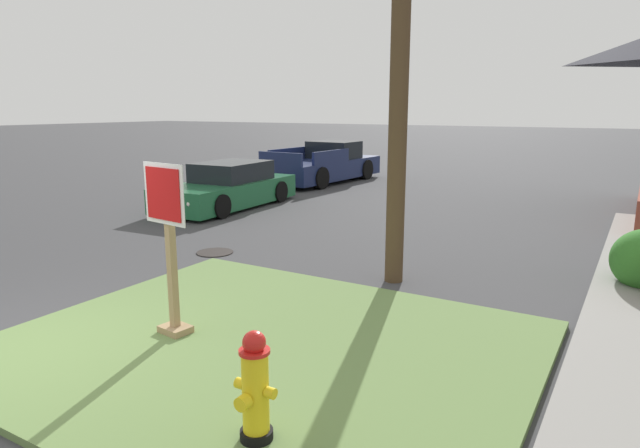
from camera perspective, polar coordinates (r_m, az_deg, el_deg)
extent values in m
plane|color=#3D3D3F|center=(7.23, -29.29, -11.99)|extent=(160.00, 160.00, 0.00)
cube|color=#668447|center=(6.56, -5.99, -12.48)|extent=(5.93, 5.03, 0.08)
cylinder|color=black|center=(4.87, -6.57, -20.75)|extent=(0.28, 0.28, 0.08)
cylinder|color=yellow|center=(4.68, -6.68, -16.85)|extent=(0.22, 0.22, 0.68)
cylinder|color=red|center=(4.52, -6.79, -12.91)|extent=(0.25, 0.25, 0.03)
sphere|color=red|center=(4.49, -6.82, -12.05)|extent=(0.19, 0.19, 0.19)
cube|color=red|center=(4.46, -6.84, -11.22)|extent=(0.04, 0.04, 0.04)
cylinder|color=yellow|center=(4.75, -8.19, -15.99)|extent=(0.08, 0.09, 0.09)
cylinder|color=yellow|center=(4.59, -5.13, -16.98)|extent=(0.08, 0.09, 0.09)
cylinder|color=yellow|center=(4.58, -7.94, -17.81)|extent=(0.12, 0.09, 0.12)
cube|color=#A3845B|center=(6.72, -15.12, -2.87)|extent=(0.10, 0.10, 1.99)
cube|color=#A3845B|center=(7.02, -14.69, -10.45)|extent=(0.39, 0.32, 0.08)
cube|color=white|center=(6.55, -15.81, 3.00)|extent=(0.70, 0.10, 0.70)
cube|color=red|center=(6.54, -15.91, 2.99)|extent=(0.60, 0.09, 0.60)
cylinder|color=black|center=(10.84, -10.79, -2.90)|extent=(0.70, 0.70, 0.02)
cube|color=#1E6038|center=(15.65, -9.52, 3.21)|extent=(1.98, 4.58, 0.64)
cube|color=black|center=(15.75, -9.10, 5.34)|extent=(1.62, 2.14, 0.56)
cylinder|color=black|center=(14.07, -10.23, 1.80)|extent=(0.25, 0.63, 0.62)
cylinder|color=black|center=(15.14, -15.21, 2.28)|extent=(0.25, 0.63, 0.62)
cylinder|color=black|center=(16.33, -4.22, 3.35)|extent=(0.25, 0.63, 0.62)
cylinder|color=black|center=(17.26, -8.92, 3.70)|extent=(0.25, 0.63, 0.62)
sphere|color=white|center=(13.63, -13.33, 2.02)|extent=(0.14, 0.14, 0.14)
sphere|color=red|center=(17.15, -3.64, 4.31)|extent=(0.12, 0.12, 0.12)
sphere|color=white|center=(14.34, -16.53, 2.33)|extent=(0.14, 0.14, 0.14)
sphere|color=red|center=(17.72, -6.58, 4.50)|extent=(0.12, 0.12, 0.12)
cube|color=#19234C|center=(20.71, 0.33, 5.73)|extent=(2.27, 5.40, 0.68)
cube|color=black|center=(21.27, 1.44, 7.63)|extent=(1.82, 1.47, 0.68)
cube|color=#19234C|center=(20.44, -3.34, 7.21)|extent=(0.22, 2.23, 0.44)
cube|color=#19234C|center=(19.37, 1.16, 6.96)|extent=(0.22, 2.23, 0.44)
cube|color=#19234C|center=(18.55, -4.12, 6.72)|extent=(1.79, 0.20, 0.44)
cylinder|color=black|center=(22.55, 0.57, 5.94)|extent=(0.30, 0.77, 0.76)
cylinder|color=black|center=(21.59, 4.74, 5.63)|extent=(0.30, 0.77, 0.76)
cylinder|color=black|center=(19.98, -4.44, 5.13)|extent=(0.30, 0.77, 0.76)
cylinder|color=black|center=(18.89, 0.04, 4.77)|extent=(0.30, 0.77, 0.76)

